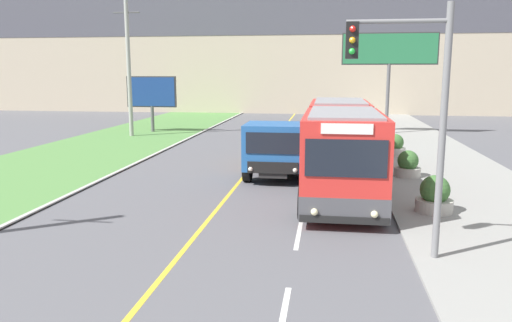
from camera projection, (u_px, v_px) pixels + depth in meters
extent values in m
cube|color=silver|center=(283.00, 316.00, 9.02)|extent=(0.12, 2.40, 0.01)
cube|color=silver|center=(299.00, 235.00, 13.50)|extent=(0.12, 2.40, 0.01)
cube|color=silver|center=(306.00, 194.00, 17.98)|extent=(0.12, 2.40, 0.01)
cube|color=silver|center=(311.00, 170.00, 22.46)|extent=(0.12, 2.40, 0.01)
cube|color=silver|center=(314.00, 153.00, 26.94)|extent=(0.12, 2.40, 0.01)
cube|color=silver|center=(316.00, 142.00, 31.42)|extent=(0.12, 2.40, 0.01)
cube|color=silver|center=(318.00, 133.00, 35.91)|extent=(0.12, 2.40, 0.01)
cube|color=silver|center=(319.00, 126.00, 40.39)|extent=(0.12, 2.40, 0.01)
cube|color=silver|center=(320.00, 121.00, 44.87)|extent=(0.12, 2.40, 0.01)
cube|color=#BCAD93|center=(299.00, 5.00, 53.98)|extent=(80.00, 8.00, 23.05)
cube|color=red|center=(343.00, 157.00, 15.94)|extent=(2.48, 5.30, 2.78)
cube|color=#4C4C51|center=(342.00, 189.00, 16.12)|extent=(2.50, 5.32, 0.70)
cube|color=black|center=(343.00, 144.00, 15.87)|extent=(2.50, 4.87, 0.97)
cube|color=gray|center=(344.00, 112.00, 15.69)|extent=(2.10, 4.77, 0.08)
cube|color=red|center=(339.00, 134.00, 21.98)|extent=(2.48, 5.30, 2.78)
cube|color=#4C4C51|center=(338.00, 157.00, 22.16)|extent=(2.50, 5.32, 0.70)
cube|color=black|center=(339.00, 124.00, 21.90)|extent=(2.50, 4.87, 0.97)
cube|color=gray|center=(340.00, 101.00, 21.73)|extent=(2.10, 4.77, 0.08)
cube|color=#474747|center=(341.00, 143.00, 18.96)|extent=(2.28, 0.90, 2.55)
cube|color=black|center=(346.00, 158.00, 13.27)|extent=(2.18, 0.04, 1.02)
cube|color=black|center=(344.00, 220.00, 13.56)|extent=(2.43, 0.06, 0.20)
sphere|color=#F4EAB2|center=(314.00, 212.00, 13.63)|extent=(0.20, 0.20, 0.20)
sphere|color=#F4EAB2|center=(375.00, 214.00, 13.40)|extent=(0.20, 0.20, 0.20)
cube|color=white|center=(347.00, 129.00, 13.13)|extent=(1.36, 0.04, 0.28)
cylinder|color=black|center=(303.00, 203.00, 14.87)|extent=(0.28, 1.00, 1.00)
cylinder|color=black|center=(384.00, 206.00, 14.54)|extent=(0.28, 1.00, 1.00)
cylinder|color=black|center=(308.00, 180.00, 17.96)|extent=(0.28, 1.00, 1.00)
cylinder|color=black|center=(374.00, 182.00, 17.63)|extent=(0.28, 1.00, 1.00)
cylinder|color=black|center=(312.00, 157.00, 22.86)|extent=(0.28, 1.00, 1.00)
cylinder|color=black|center=(364.00, 158.00, 22.53)|extent=(0.28, 1.00, 1.00)
cube|color=black|center=(281.00, 161.00, 22.15)|extent=(1.09, 6.54, 0.20)
cube|color=#235BA3|center=(276.00, 146.00, 19.87)|extent=(2.43, 2.21, 1.78)
cube|color=black|center=(273.00, 143.00, 18.72)|extent=(2.06, 0.04, 0.80)
cube|color=black|center=(273.00, 168.00, 18.88)|extent=(1.94, 0.06, 0.44)
sphere|color=silver|center=(251.00, 169.00, 19.00)|extent=(0.18, 0.18, 0.18)
sphere|color=silver|center=(295.00, 170.00, 18.76)|extent=(0.18, 0.18, 0.18)
cube|color=orange|center=(283.00, 153.00, 23.32)|extent=(2.31, 4.07, 0.12)
cube|color=orange|center=(260.00, 141.00, 23.38)|extent=(0.12, 4.07, 1.23)
cube|color=orange|center=(307.00, 142.00, 23.07)|extent=(0.12, 4.07, 1.23)
cube|color=orange|center=(279.00, 148.00, 21.30)|extent=(2.31, 0.12, 1.23)
cube|color=orange|center=(287.00, 136.00, 25.15)|extent=(2.31, 0.12, 1.23)
cube|color=orange|center=(280.00, 130.00, 21.17)|extent=(2.31, 0.12, 0.24)
cylinder|color=black|center=(248.00, 169.00, 19.97)|extent=(0.30, 1.04, 1.04)
cylinder|color=black|center=(303.00, 170.00, 19.66)|extent=(0.30, 1.04, 1.04)
cylinder|color=black|center=(260.00, 154.00, 23.69)|extent=(0.30, 1.04, 1.04)
cylinder|color=black|center=(307.00, 155.00, 23.38)|extent=(0.30, 1.04, 1.04)
cylinder|color=#9E9E99|center=(129.00, 67.00, 33.32)|extent=(0.28, 0.28, 9.30)
cylinder|color=#4C4C4C|center=(126.00, 12.00, 32.70)|extent=(1.80, 0.08, 0.08)
cylinder|color=slate|center=(442.00, 137.00, 11.16)|extent=(0.16, 0.16, 5.84)
cylinder|color=slate|center=(397.00, 21.00, 10.87)|extent=(2.20, 0.10, 0.10)
cube|color=black|center=(352.00, 40.00, 11.07)|extent=(0.28, 0.24, 0.80)
sphere|color=red|center=(353.00, 29.00, 10.91)|extent=(0.14, 0.14, 0.14)
sphere|color=orange|center=(352.00, 40.00, 10.95)|extent=(0.14, 0.14, 0.14)
sphere|color=green|center=(352.00, 51.00, 10.99)|extent=(0.14, 0.14, 0.14)
cylinder|color=#59595B|center=(387.00, 99.00, 34.73)|extent=(0.24, 0.24, 4.90)
cube|color=#333333|center=(390.00, 49.00, 34.12)|extent=(6.47, 0.20, 2.17)
cube|color=#287547|center=(390.00, 49.00, 34.01)|extent=(6.31, 0.02, 2.01)
cylinder|color=#59595B|center=(153.00, 119.00, 36.40)|extent=(0.24, 0.24, 1.89)
cube|color=#333333|center=(152.00, 92.00, 36.05)|extent=(3.66, 0.20, 2.22)
cube|color=navy|center=(151.00, 92.00, 35.95)|extent=(3.50, 0.02, 2.06)
cylinder|color=#B7B2A8|center=(434.00, 206.00, 15.41)|extent=(1.13, 1.13, 0.39)
sphere|color=#3D6B33|center=(435.00, 190.00, 15.32)|extent=(0.90, 0.90, 0.90)
cylinder|color=#B7B2A8|center=(407.00, 172.00, 20.64)|extent=(1.07, 1.07, 0.37)
sphere|color=#3D6B33|center=(408.00, 161.00, 20.55)|extent=(0.85, 0.85, 0.85)
cylinder|color=#B7B2A8|center=(395.00, 152.00, 25.84)|extent=(1.06, 1.06, 0.39)
sphere|color=#3D6B33|center=(395.00, 142.00, 25.75)|extent=(0.85, 0.85, 0.85)
cylinder|color=#B7B2A8|center=(384.00, 138.00, 31.06)|extent=(1.02, 1.02, 0.41)
sphere|color=#3D6B33|center=(385.00, 130.00, 30.98)|extent=(0.82, 0.82, 0.82)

